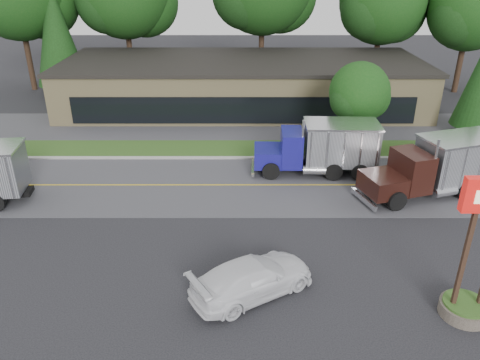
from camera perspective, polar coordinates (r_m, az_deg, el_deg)
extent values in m
plane|color=#313136|center=(21.11, -4.81, -11.49)|extent=(140.00, 140.00, 0.00)
cube|color=#56565B|center=(28.79, -3.45, -0.63)|extent=(60.00, 8.00, 0.02)
cube|color=gold|center=(28.79, -3.45, -0.63)|extent=(60.00, 0.12, 0.01)
cube|color=#9E9E99|center=(32.60, -3.05, 2.63)|extent=(60.00, 0.30, 0.12)
cube|color=#224C1A|center=(34.26, -2.91, 3.80)|extent=(60.00, 3.40, 0.03)
cube|color=#56565B|center=(38.95, -2.57, 6.53)|extent=(60.00, 7.00, 0.02)
cube|color=tan|center=(44.09, 0.35, 11.55)|extent=(32.00, 12.00, 4.00)
cylinder|color=#6B6054|center=(20.87, 25.65, -14.03)|extent=(1.90, 1.90, 0.50)
cylinder|color=#224C1A|center=(20.69, 25.81, -13.38)|extent=(1.70, 1.70, 0.10)
cube|color=#332116|center=(19.34, 25.62, -8.74)|extent=(0.16, 0.16, 5.00)
cylinder|color=#382619|center=(54.34, -24.21, 12.76)|extent=(0.56, 0.56, 5.30)
sphere|color=#113D10|center=(53.96, -23.04, 19.40)|extent=(7.27, 7.27, 7.27)
cylinder|color=#382619|center=(53.09, -13.16, 13.95)|extent=(0.56, 0.56, 5.15)
sphere|color=#113D10|center=(53.08, -11.57, 20.45)|extent=(7.06, 7.06, 7.06)
sphere|color=black|center=(51.77, -15.78, 20.25)|extent=(6.47, 6.47, 6.47)
cylinder|color=#382619|center=(51.79, 2.59, 14.51)|extent=(0.56, 0.56, 5.54)
cylinder|color=#382619|center=(52.80, 16.12, 13.32)|extent=(0.56, 0.56, 4.70)
sphere|color=#113D10|center=(51.93, 17.02, 20.19)|extent=(8.60, 8.60, 8.60)
sphere|color=#113D10|center=(53.51, 18.29, 19.00)|extent=(6.45, 6.45, 6.45)
sphere|color=black|center=(50.87, 15.62, 19.34)|extent=(5.91, 5.91, 5.91)
cylinder|color=#382619|center=(53.74, 25.06, 12.00)|extent=(0.56, 0.56, 4.42)
sphere|color=#113D10|center=(52.90, 26.31, 18.27)|extent=(8.08, 8.08, 8.08)
sphere|color=#113D10|center=(54.55, 27.14, 17.17)|extent=(6.06, 6.06, 6.06)
sphere|color=black|center=(51.77, 25.18, 17.51)|extent=(5.55, 5.55, 5.55)
cylinder|color=#382619|center=(51.49, -20.49, 10.29)|extent=(0.44, 0.44, 1.00)
cone|color=black|center=(50.46, -21.49, 16.41)|extent=(4.88, 4.88, 9.99)
cylinder|color=#382619|center=(41.13, 26.50, 5.61)|extent=(0.44, 0.44, 1.00)
cylinder|color=#382619|center=(34.81, 13.80, 5.44)|extent=(0.56, 0.56, 2.28)
sphere|color=#113D10|center=(33.91, 14.35, 10.35)|extent=(4.17, 4.17, 4.17)
sphere|color=#113D10|center=(34.72, 15.33, 9.70)|extent=(3.13, 3.13, 3.13)
sphere|color=black|center=(33.49, 13.33, 9.58)|extent=(2.87, 2.87, 2.87)
cube|color=black|center=(30.64, 9.52, 1.90)|extent=(7.50, 1.25, 0.28)
cube|color=navy|center=(30.16, 3.46, 2.97)|extent=(1.86, 2.36, 1.10)
cube|color=navy|center=(30.01, 6.29, 3.98)|extent=(1.38, 2.44, 2.20)
cube|color=black|center=(29.83, 5.23, 4.71)|extent=(0.13, 2.10, 0.90)
cube|color=silver|center=(30.30, 12.16, 4.37)|extent=(4.55, 2.65, 2.50)
cube|color=silver|center=(29.87, 12.39, 6.69)|extent=(4.70, 2.80, 0.12)
cylinder|color=black|center=(31.44, 3.69, 2.84)|extent=(1.11, 0.39, 1.10)
cylinder|color=black|center=(29.33, 3.80, 1.11)|extent=(1.11, 0.39, 1.10)
cylinder|color=black|center=(31.94, 12.17, 2.68)|extent=(1.11, 0.39, 1.10)
cylinder|color=black|center=(29.87, 12.87, 0.96)|extent=(1.11, 0.39, 1.10)
cube|color=black|center=(30.02, 22.99, -0.40)|extent=(8.66, 3.57, 0.28)
cube|color=black|center=(27.59, 17.06, -0.43)|extent=(2.69, 2.82, 1.10)
cube|color=black|center=(28.31, 20.10, 1.13)|extent=(2.17, 2.75, 2.20)
cube|color=black|center=(27.77, 19.12, 1.71)|extent=(0.69, 2.02, 0.90)
cube|color=silver|center=(30.45, 25.67, 2.44)|extent=(5.74, 3.95, 2.50)
cube|color=silver|center=(30.02, 26.13, 4.71)|extent=(5.93, 4.14, 0.12)
cylinder|color=black|center=(28.77, 16.00, -0.41)|extent=(1.15, 0.66, 1.10)
cylinder|color=black|center=(27.10, 18.56, -2.44)|extent=(1.15, 0.66, 1.10)
cylinder|color=black|center=(31.99, 24.37, 0.91)|extent=(1.15, 0.66, 1.10)
cylinder|color=black|center=(30.51, 27.08, -0.82)|extent=(1.15, 0.66, 1.10)
imported|color=white|center=(19.63, 1.55, -11.79)|extent=(5.72, 4.71, 1.56)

